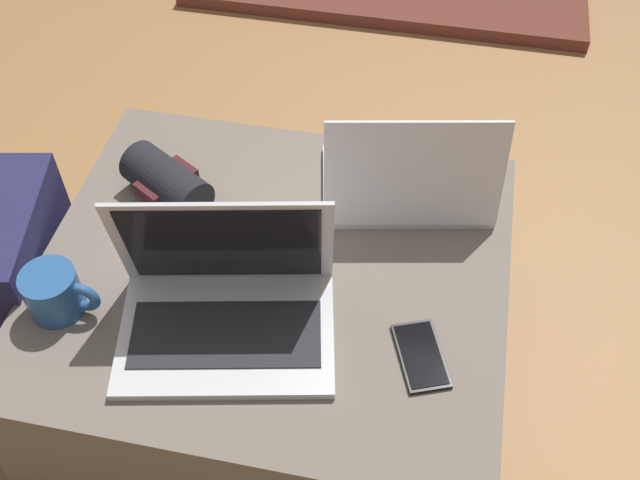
{
  "coord_description": "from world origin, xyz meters",
  "views": [
    {
      "loc": [
        0.25,
        -0.81,
        1.46
      ],
      "look_at": [
        0.08,
        0.02,
        0.47
      ],
      "focal_mm": 42.0,
      "sensor_mm": 36.0,
      "label": 1
    }
  ],
  "objects_px": {
    "cell_phone": "(421,356)",
    "coffee_mug": "(55,293)",
    "wrist_brace": "(167,182)",
    "backpack": "(11,291)",
    "laptop_near": "(226,303)",
    "laptop_far": "(408,181)"
  },
  "relations": [
    {
      "from": "wrist_brace",
      "to": "coffee_mug",
      "type": "distance_m",
      "value": 0.31
    },
    {
      "from": "wrist_brace",
      "to": "coffee_mug",
      "type": "height_order",
      "value": "same"
    },
    {
      "from": "backpack",
      "to": "laptop_far",
      "type": "bearing_deg",
      "value": 96.91
    },
    {
      "from": "backpack",
      "to": "coffee_mug",
      "type": "bearing_deg",
      "value": 48.86
    },
    {
      "from": "coffee_mug",
      "to": "wrist_brace",
      "type": "bearing_deg",
      "value": 71.36
    },
    {
      "from": "cell_phone",
      "to": "coffee_mug",
      "type": "height_order",
      "value": "coffee_mug"
    },
    {
      "from": "cell_phone",
      "to": "coffee_mug",
      "type": "xyz_separation_m",
      "value": [
        -0.62,
        -0.02,
        0.04
      ]
    },
    {
      "from": "laptop_far",
      "to": "coffee_mug",
      "type": "xyz_separation_m",
      "value": [
        -0.55,
        -0.38,
        -0.01
      ]
    },
    {
      "from": "laptop_far",
      "to": "cell_phone",
      "type": "xyz_separation_m",
      "value": [
        0.07,
        -0.35,
        -0.04
      ]
    },
    {
      "from": "laptop_near",
      "to": "cell_phone",
      "type": "relative_size",
      "value": 2.7
    },
    {
      "from": "cell_phone",
      "to": "wrist_brace",
      "type": "height_order",
      "value": "wrist_brace"
    },
    {
      "from": "laptop_far",
      "to": "wrist_brace",
      "type": "relative_size",
      "value": 1.82
    },
    {
      "from": "laptop_far",
      "to": "backpack",
      "type": "distance_m",
      "value": 0.84
    },
    {
      "from": "cell_phone",
      "to": "coffee_mug",
      "type": "bearing_deg",
      "value": 160.8
    },
    {
      "from": "laptop_near",
      "to": "coffee_mug",
      "type": "bearing_deg",
      "value": 174.17
    },
    {
      "from": "cell_phone",
      "to": "backpack",
      "type": "xyz_separation_m",
      "value": [
        -0.84,
        0.1,
        -0.18
      ]
    },
    {
      "from": "cell_phone",
      "to": "wrist_brace",
      "type": "bearing_deg",
      "value": 131.72
    },
    {
      "from": "backpack",
      "to": "laptop_near",
      "type": "bearing_deg",
      "value": 68.31
    },
    {
      "from": "backpack",
      "to": "wrist_brace",
      "type": "height_order",
      "value": "backpack"
    },
    {
      "from": "laptop_near",
      "to": "laptop_far",
      "type": "xyz_separation_m",
      "value": [
        0.26,
        0.35,
        -0.0
      ]
    },
    {
      "from": "laptop_far",
      "to": "cell_phone",
      "type": "relative_size",
      "value": 2.43
    },
    {
      "from": "laptop_near",
      "to": "backpack",
      "type": "height_order",
      "value": "laptop_near"
    }
  ]
}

